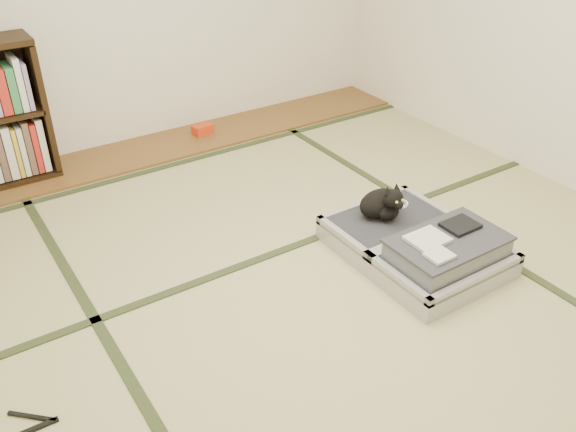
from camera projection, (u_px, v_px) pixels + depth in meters
floor at (318, 292)px, 3.04m from camera, size 4.50×4.50×0.00m
wood_strip at (159, 148)px, 4.46m from camera, size 4.00×0.50×0.02m
red_item at (203, 129)px, 4.64m from camera, size 0.16×0.11×0.07m
tatami_borders at (266, 245)px, 3.39m from camera, size 4.00×4.50×0.01m
suitcase at (420, 246)px, 3.23m from camera, size 0.66×0.89×0.26m
cat at (383, 204)px, 3.36m from camera, size 0.30×0.30×0.24m
cable_coil at (401, 204)px, 3.52m from camera, size 0.09×0.09×0.02m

